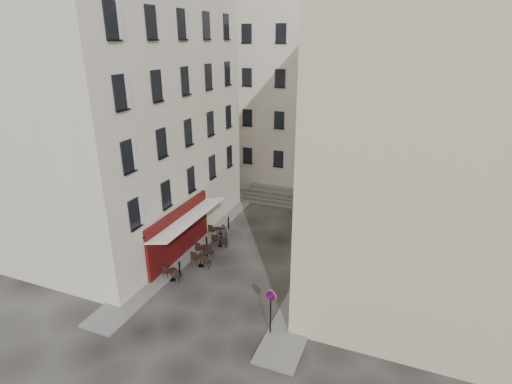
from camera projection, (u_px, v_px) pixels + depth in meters
The scene contains 18 objects.
ground at pixel (235, 278), 24.29m from camera, with size 90.00×90.00×0.00m, color black.
sidewalk_left at pixel (202, 236), 29.29m from camera, with size 2.00×22.00×0.12m, color slate.
sidewalk_right at pixel (319, 267), 25.32m from camera, with size 2.00×18.00×0.12m, color slate.
building_left at pixel (108, 91), 26.79m from camera, with size 12.20×16.20×20.60m.
building_right at pixel (447, 129), 20.35m from camera, with size 12.20×14.20×18.60m.
building_back at pixel (307, 87), 37.74m from camera, with size 18.20×10.20×18.60m.
cafe_storefront at pixel (180, 232), 25.97m from camera, with size 1.74×7.30×3.50m.
stone_steps at pixel (294, 199), 35.04m from camera, with size 9.00×3.15×0.80m.
bollard_near at pixel (179, 268), 24.35m from camera, with size 0.12×0.12×0.98m.
bollard_mid at pixel (207, 243), 27.39m from camera, with size 0.12×0.12×0.98m.
bollard_far at pixel (229, 222), 30.42m from camera, with size 0.12×0.12×0.98m.
no_parking_sign at pixel (271, 304), 19.00m from camera, with size 0.57×0.19×2.57m.
bistro_table_a at pixel (172, 274), 23.89m from camera, with size 1.25×0.59×0.88m.
bistro_table_b at pixel (201, 260), 25.35m from camera, with size 1.34×0.63×0.94m.
bistro_table_c at pixel (205, 250), 26.51m from camera, with size 1.33×0.62×0.93m.
bistro_table_d at pixel (220, 241), 27.84m from camera, with size 1.17×0.55×0.82m.
bistro_table_e at pixel (217, 232), 29.01m from camera, with size 1.34×0.63×0.94m.
pedestrian at pixel (223, 236), 27.57m from camera, with size 0.64×0.42×1.75m, color black.
Camera 1 is at (8.87, -18.82, 13.66)m, focal length 28.00 mm.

